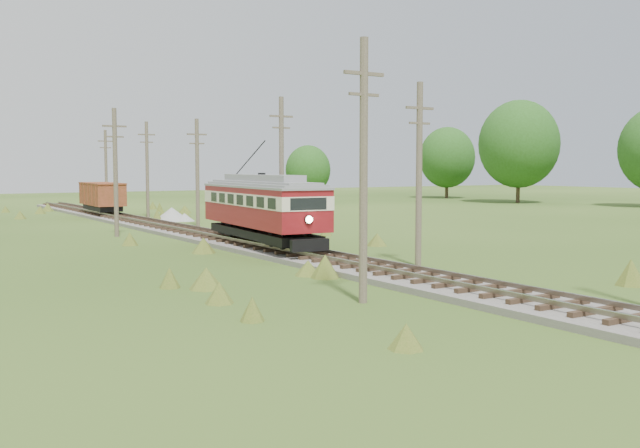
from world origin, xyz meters
TOP-DOWN VIEW (x-y plane):
  - railbed_main at (0.00, 34.00)m, footprint 3.60×96.00m
  - streetcar at (-0.00, 27.52)m, footprint 4.00×12.33m
  - gondola at (0.00, 60.02)m, footprint 2.91×8.15m
  - gravel_pile at (3.90, 51.63)m, footprint 3.25×3.45m
  - utility_pole_r_2 at (3.30, 18.00)m, footprint 1.60×0.30m
  - utility_pole_r_3 at (3.20, 31.00)m, footprint 1.60×0.30m
  - utility_pole_r_4 at (3.00, 44.00)m, footprint 1.60×0.30m
  - utility_pole_r_5 at (3.40, 57.00)m, footprint 1.60×0.30m
  - utility_pole_r_6 at (3.20, 70.00)m, footprint 1.60×0.30m
  - utility_pole_l_a at (-4.20, 12.00)m, footprint 1.60×0.30m
  - utility_pole_l_b at (-4.50, 40.00)m, footprint 1.60×0.30m
  - tree_right_4 at (54.00, 58.00)m, footprint 10.50×10.50m
  - tree_right_5 at (56.00, 74.00)m, footprint 8.40×8.40m
  - tree_mid_b at (30.00, 72.00)m, footprint 5.88×5.88m

SIDE VIEW (x-z plane):
  - railbed_main at x=0.00m, z-range -0.09..0.48m
  - gravel_pile at x=3.90m, z-range -0.04..1.14m
  - gondola at x=0.00m, z-range 0.67..3.35m
  - streetcar at x=0.00m, z-range -0.19..5.40m
  - utility_pole_r_4 at x=3.00m, z-range 0.12..8.52m
  - tree_mid_b at x=30.00m, z-range 0.54..8.12m
  - utility_pole_r_2 at x=3.30m, z-range 0.12..8.72m
  - utility_pole_l_b at x=-4.50m, z-range 0.12..8.72m
  - utility_pole_r_6 at x=3.20m, z-range 0.12..8.82m
  - utility_pole_r_5 at x=3.40m, z-range 0.13..9.03m
  - utility_pole_r_3 at x=3.20m, z-range 0.13..9.13m
  - utility_pole_l_a at x=-4.20m, z-range 0.13..9.13m
  - tree_right_5 at x=56.00m, z-range 0.78..11.60m
  - tree_right_4 at x=54.00m, z-range 0.98..14.51m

